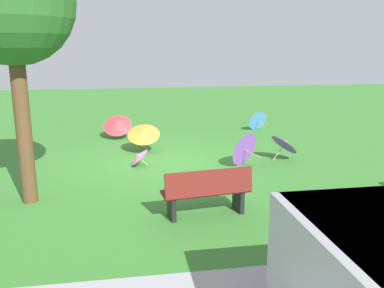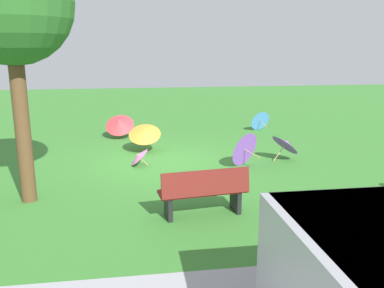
{
  "view_description": "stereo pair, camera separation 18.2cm",
  "coord_description": "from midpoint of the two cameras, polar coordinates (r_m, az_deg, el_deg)",
  "views": [
    {
      "loc": [
        0.9,
        10.28,
        3.0
      ],
      "look_at": [
        -0.72,
        0.51,
        0.6
      ],
      "focal_mm": 37.84,
      "sensor_mm": 36.0,
      "label": 1
    },
    {
      "loc": [
        0.72,
        10.31,
        3.0
      ],
      "look_at": [
        -0.72,
        0.51,
        0.6
      ],
      "focal_mm": 37.84,
      "sensor_mm": 36.0,
      "label": 2
    }
  ],
  "objects": [
    {
      "name": "park_bench",
      "position": [
        7.29,
        2.41,
        -6.73
      ],
      "size": [
        1.65,
        0.67,
        0.9
      ],
      "color": "maroon",
      "rests_on": "ground"
    },
    {
      "name": "parasol_blue_1",
      "position": [
        15.02,
        9.8,
        3.34
      ],
      "size": [
        0.83,
        0.76,
        0.75
      ],
      "color": "tan",
      "rests_on": "ground"
    },
    {
      "name": "parasol_pink_1",
      "position": [
        10.46,
        -7.06,
        -1.7
      ],
      "size": [
        0.49,
        0.58,
        0.48
      ],
      "color": "tan",
      "rests_on": "ground"
    },
    {
      "name": "shade_tree",
      "position": [
        8.25,
        -23.66,
        17.6
      ],
      "size": [
        2.27,
        2.27,
        4.91
      ],
      "color": "brown",
      "rests_on": "ground"
    },
    {
      "name": "parasol_purple_1",
      "position": [
        11.17,
        13.58,
        0.09
      ],
      "size": [
        0.88,
        0.96,
        0.77
      ],
      "color": "tan",
      "rests_on": "ground"
    },
    {
      "name": "parasol_red_0",
      "position": [
        13.67,
        -9.83,
        2.88
      ],
      "size": [
        1.06,
        1.0,
        0.86
      ],
      "color": "tan",
      "rests_on": "ground"
    },
    {
      "name": "parasol_orange_0",
      "position": [
        11.72,
        -6.26,
        1.67
      ],
      "size": [
        1.03,
        1.01,
        0.89
      ],
      "color": "tan",
      "rests_on": "ground"
    },
    {
      "name": "parasol_purple_0",
      "position": [
        10.43,
        7.59,
        -0.58
      ],
      "size": [
        0.98,
        0.92,
        0.93
      ],
      "color": "tan",
      "rests_on": "ground"
    },
    {
      "name": "ground",
      "position": [
        10.76,
        -3.73,
        -2.61
      ],
      "size": [
        40.0,
        40.0,
        0.0
      ],
      "primitive_type": "plane",
      "color": "#387A2D"
    }
  ]
}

